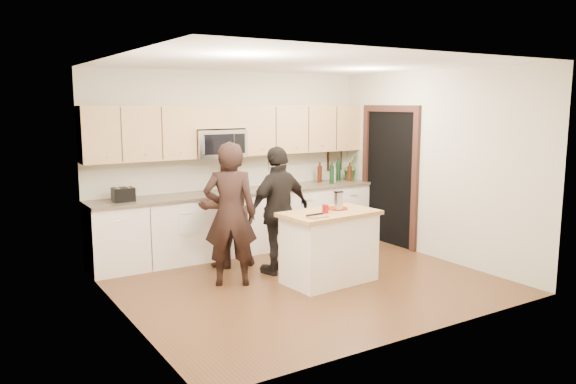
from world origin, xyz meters
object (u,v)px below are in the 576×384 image
island (329,246)px  woman_right (279,210)px  woman_left (230,214)px  woman_center (227,208)px  toaster (123,195)px

island → woman_right: (-0.34, 0.66, 0.39)m
woman_left → woman_center: 0.84m
woman_left → woman_right: (0.76, 0.11, -0.05)m
island → woman_right: woman_right is taller
woman_right → woman_center: bearing=-67.1°
toaster → woman_center: size_ratio=0.17×
toaster → island: bearing=-42.5°
toaster → woman_center: bearing=-23.3°
island → woman_right: size_ratio=0.74×
toaster → woman_right: 2.08m
island → woman_left: (-1.10, 0.55, 0.43)m
woman_right → toaster: bearing=-46.1°
island → toaster: toaster is taller
island → woman_left: bearing=149.3°
island → woman_center: (-0.78, 1.32, 0.36)m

